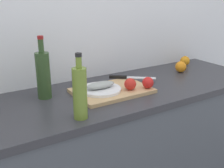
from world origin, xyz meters
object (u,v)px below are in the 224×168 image
object	(u,v)px
cutting_board	(112,91)
white_plate	(101,89)
fish_fillet	(101,85)
wine_bottle	(43,74)
orange_0	(185,61)
chef_knife	(126,77)
olive_oil_bottle	(80,92)

from	to	relation	value
cutting_board	white_plate	world-z (taller)	white_plate
cutting_board	white_plate	size ratio (longest dim) A/B	1.86
fish_fillet	wine_bottle	world-z (taller)	wine_bottle
wine_bottle	orange_0	bearing A→B (deg)	3.88
chef_knife	white_plate	bearing A→B (deg)	-118.28
white_plate	olive_oil_bottle	bearing A→B (deg)	-136.79
cutting_board	fish_fillet	bearing A→B (deg)	172.10
cutting_board	orange_0	xyz separation A→B (m)	(0.78, 0.20, 0.03)
fish_fillet	wine_bottle	xyz separation A→B (m)	(-0.28, 0.11, 0.08)
cutting_board	fish_fillet	xyz separation A→B (m)	(-0.07, 0.01, 0.04)
white_plate	orange_0	xyz separation A→B (m)	(0.84, 0.19, 0.01)
fish_fillet	wine_bottle	size ratio (longest dim) A/B	0.51
fish_fillet	chef_knife	distance (m)	0.27
fish_fillet	wine_bottle	bearing A→B (deg)	157.75
fish_fillet	olive_oil_bottle	bearing A→B (deg)	-136.79
white_plate	olive_oil_bottle	xyz separation A→B (m)	(-0.23, -0.21, 0.10)
cutting_board	chef_knife	distance (m)	0.21
olive_oil_bottle	orange_0	xyz separation A→B (m)	(1.07, 0.40, -0.09)
fish_fillet	orange_0	world-z (taller)	orange_0
white_plate	wine_bottle	size ratio (longest dim) A/B	0.69
orange_0	fish_fillet	bearing A→B (deg)	-167.29
cutting_board	olive_oil_bottle	size ratio (longest dim) A/B	1.41
orange_0	wine_bottle	bearing A→B (deg)	-176.12
chef_knife	fish_fillet	bearing A→B (deg)	-118.28
white_plate	wine_bottle	world-z (taller)	wine_bottle
cutting_board	orange_0	distance (m)	0.80
white_plate	orange_0	distance (m)	0.87
olive_oil_bottle	wine_bottle	xyz separation A→B (m)	(-0.05, 0.33, 0.01)
olive_oil_bottle	orange_0	bearing A→B (deg)	20.63
chef_knife	olive_oil_bottle	distance (m)	0.58
wine_bottle	olive_oil_bottle	bearing A→B (deg)	-80.80
fish_fillet	chef_knife	size ratio (longest dim) A/B	0.70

